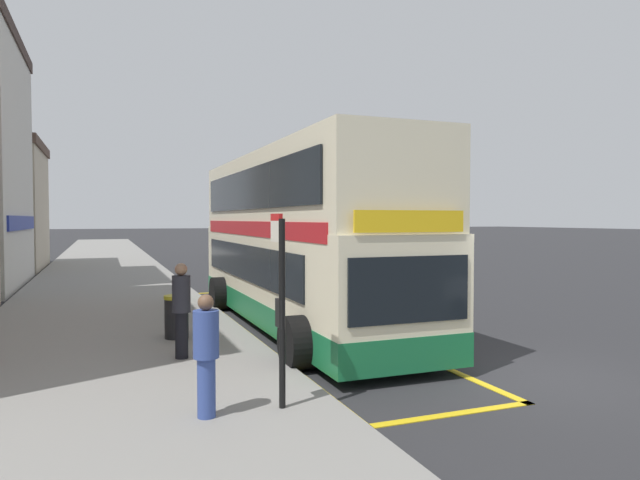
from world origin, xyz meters
TOP-DOWN VIEW (x-y plane):
  - ground_plane at (0.00, 32.00)m, footprint 260.00×260.00m
  - pavement_near at (-7.00, 32.00)m, footprint 6.00×76.00m
  - double_decker_bus at (-2.46, 6.13)m, footprint 3.27×11.48m
  - bus_bay_markings at (-2.59, 6.16)m, footprint 2.83×14.45m
  - bus_stop_sign at (-4.84, -0.16)m, footprint 0.09×0.51m
  - parked_car_black_ahead at (2.59, 32.85)m, footprint 2.09×4.20m
  - parked_car_silver_kerbside at (2.79, 20.17)m, footprint 2.09×4.20m
  - pedestrian_waiting_near_sign at (-5.88, -0.22)m, footprint 0.34×0.34m
  - pedestrian_further_back at (-5.77, 3.11)m, footprint 0.34×0.34m
  - litter_bin at (-5.64, 4.98)m, footprint 0.54×0.54m

SIDE VIEW (x-z plane):
  - ground_plane at x=0.00m, z-range 0.00..0.00m
  - bus_bay_markings at x=-2.59m, z-range 0.00..0.01m
  - pavement_near at x=-7.00m, z-range 0.00..0.14m
  - litter_bin at x=-5.64m, z-range 0.14..1.09m
  - parked_car_black_ahead at x=2.59m, z-range -0.01..1.61m
  - parked_car_silver_kerbside at x=2.79m, z-range -0.01..1.61m
  - pedestrian_waiting_near_sign at x=-5.88m, z-range 0.21..1.84m
  - pedestrian_further_back at x=-5.77m, z-range 0.22..2.02m
  - bus_stop_sign at x=-4.84m, z-range 0.38..3.07m
  - double_decker_bus at x=-2.46m, z-range -0.13..4.27m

